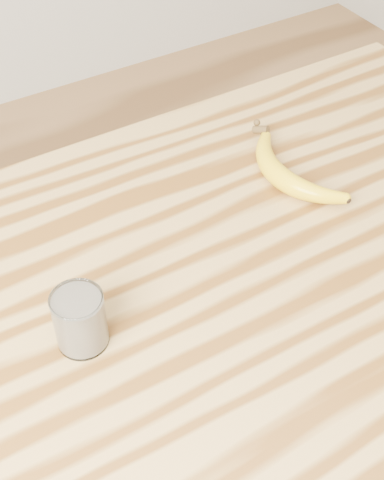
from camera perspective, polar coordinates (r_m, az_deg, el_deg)
table at (r=1.10m, az=5.00°, el=-6.19°), size 1.20×0.80×0.90m
smoothie_glass at (r=0.88m, az=-9.55°, el=-6.74°), size 0.07×0.07×0.09m
banana at (r=1.12m, az=7.47°, el=5.35°), size 0.13×0.31×0.04m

